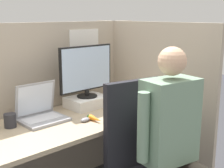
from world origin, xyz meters
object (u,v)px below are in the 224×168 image
(carrot_toy, at_px, (95,119))
(pen_cup, at_px, (10,120))
(person, at_px, (177,137))
(office_chair, at_px, (152,162))
(paper_box, at_px, (87,102))
(monitor, at_px, (86,70))
(laptop, at_px, (41,113))
(stapler, at_px, (140,98))

(carrot_toy, relative_size, pen_cup, 1.51)
(person, xyz_separation_m, pen_cup, (-0.63, 0.90, 0.03))
(office_chair, bearing_deg, carrot_toy, 104.79)
(paper_box, relative_size, pen_cup, 3.46)
(paper_box, distance_m, person, 0.92)
(carrot_toy, bearing_deg, office_chair, -75.21)
(paper_box, height_order, pen_cup, pen_cup)
(monitor, xyz_separation_m, laptop, (-0.46, -0.04, -0.25))
(office_chair, bearing_deg, pen_cup, 128.92)
(office_chair, height_order, pen_cup, office_chair)
(monitor, distance_m, pen_cup, 0.73)
(laptop, relative_size, pen_cup, 3.33)
(laptop, bearing_deg, paper_box, 4.45)
(paper_box, xyz_separation_m, office_chair, (-0.08, -0.76, -0.23))
(carrot_toy, height_order, person, person)
(laptop, relative_size, carrot_toy, 2.20)
(laptop, height_order, stapler, laptop)
(paper_box, height_order, office_chair, office_chair)
(stapler, xyz_separation_m, pen_cup, (-1.12, 0.18, 0.02))
(office_chair, height_order, person, person)
(monitor, height_order, laptop, monitor)
(office_chair, bearing_deg, stapler, 47.91)
(person, bearing_deg, pen_cup, 124.97)
(paper_box, height_order, monitor, monitor)
(office_chair, distance_m, pen_cup, 0.99)
(monitor, relative_size, office_chair, 0.49)
(person, distance_m, pen_cup, 1.10)
(laptop, relative_size, person, 0.25)
(stapler, distance_m, carrot_toy, 0.64)
(paper_box, height_order, laptop, laptop)
(paper_box, distance_m, office_chair, 0.80)
(carrot_toy, bearing_deg, monitor, 59.83)
(person, bearing_deg, laptop, 114.69)
(carrot_toy, distance_m, pen_cup, 0.58)
(stapler, height_order, office_chair, office_chair)
(monitor, relative_size, pen_cup, 5.38)
(monitor, bearing_deg, office_chair, -95.87)
(paper_box, xyz_separation_m, monitor, (0.00, 0.00, 0.26))
(laptop, height_order, office_chair, office_chair)
(person, bearing_deg, office_chair, 100.67)
(paper_box, bearing_deg, laptop, -175.55)
(pen_cup, bearing_deg, carrot_toy, -32.68)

